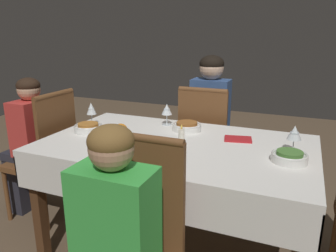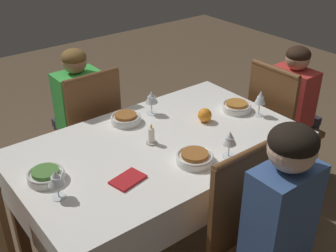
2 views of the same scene
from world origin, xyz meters
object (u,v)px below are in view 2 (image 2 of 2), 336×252
person_child_green (77,113)px  person_child_red (295,109)px  napkin_red_folded (128,180)px  wine_glass_west (56,178)px  bowl_north (126,118)px  wine_glass_south (230,139)px  bowl_west (46,175)px  bowl_east (237,106)px  chair_north (89,131)px  person_adult_denim (287,238)px  chair_south (255,244)px  orange_fruit (205,115)px  wine_glass_north (151,98)px  dining_table (160,155)px  bowl_south (195,157)px  candle_centerpiece (151,137)px  wine_glass_east (260,98)px  chair_east (278,124)px

person_child_green → person_child_red: 1.55m
napkin_red_folded → person_child_red: bearing=6.1°
wine_glass_west → bowl_north: wine_glass_west is taller
wine_glass_south → bowl_west: size_ratio=0.84×
bowl_east → napkin_red_folded: size_ratio=1.01×
chair_north → person_adult_denim: person_adult_denim is taller
person_child_red → chair_south: bearing=120.2°
orange_fruit → chair_south: bearing=-114.7°
wine_glass_south → bowl_west: 0.92m
person_child_green → wine_glass_north: bearing=113.0°
dining_table → bowl_west: (-0.63, 0.06, 0.11)m
wine_glass_north → chair_south: bearing=-98.2°
chair_south → bowl_north: 1.04m
bowl_south → wine_glass_north: 0.59m
bowl_west → candle_centerpiece: bearing=-3.6°
wine_glass_south → wine_glass_east: (0.48, 0.22, 0.01)m
dining_table → candle_centerpiece: candle_centerpiece is taller
wine_glass_east → orange_fruit: size_ratio=1.94×
person_child_red → wine_glass_north: (-1.02, 0.33, 0.27)m
chair_south → bowl_south: (0.01, 0.44, 0.25)m
candle_centerpiece → person_adult_denim: bearing=-86.1°
bowl_north → bowl_east: same height
person_adult_denim → wine_glass_south: size_ratio=7.89×
dining_table → bowl_south: size_ratio=8.17×
bowl_west → bowl_east: 1.25m
wine_glass_west → wine_glass_north: size_ratio=0.97×
wine_glass_south → bowl_west: (-0.83, 0.39, -0.08)m
bowl_north → wine_glass_east: 0.82m
person_child_green → bowl_west: size_ratio=5.95×
chair_south → wine_glass_east: 0.94m
chair_south → wine_glass_north: (0.15, 1.01, 0.33)m
bowl_north → bowl_east: bearing=-24.9°
chair_south → wine_glass_north: bearing=81.8°
chair_east → candle_centerpiece: 1.09m
candle_centerpiece → orange_fruit: bearing=1.2°
chair_north → napkin_red_folded: (-0.25, -0.89, 0.22)m
bowl_east → napkin_red_folded: bearing=-168.0°
chair_south → person_adult_denim: size_ratio=0.81×
person_child_red → orange_fruit: bearing=86.3°
wine_glass_west → bowl_east: 1.26m
wine_glass_west → orange_fruit: bearing=7.3°
dining_table → chair_north: (-0.08, 0.70, -0.14)m
chair_east → bowl_north: bearing=72.3°
chair_east → bowl_south: bearing=103.5°
wine_glass_south → wine_glass_north: bearing=93.0°
wine_glass_north → bowl_east: size_ratio=0.84×
bowl_west → wine_glass_east: wine_glass_east is taller
person_child_red → bowl_west: person_child_red is taller
chair_north → wine_glass_south: (0.28, -1.04, 0.32)m
person_adult_denim → wine_glass_north: person_adult_denim is taller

